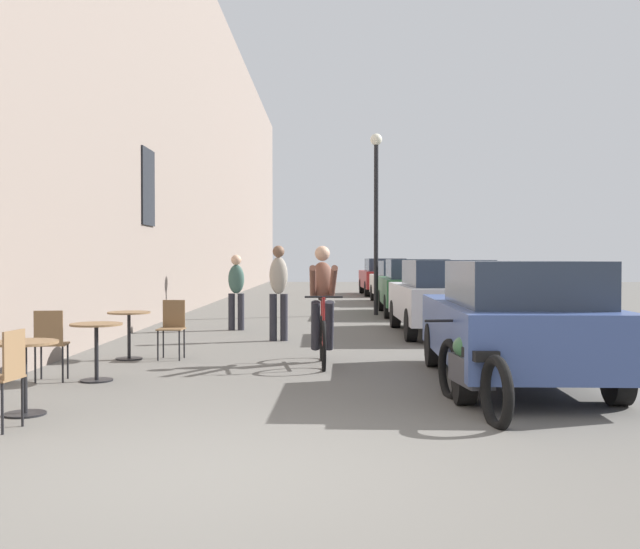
{
  "coord_description": "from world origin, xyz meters",
  "views": [
    {
      "loc": [
        0.84,
        -5.31,
        1.52
      ],
      "look_at": [
        0.64,
        10.74,
        1.18
      ],
      "focal_mm": 42.19,
      "sensor_mm": 36.0,
      "label": 1
    }
  ],
  "objects_px": {
    "cafe_table_mid": "(96,339)",
    "pedestrian_near": "(279,287)",
    "cafe_chair_mid_toward_street": "(50,340)",
    "pedestrian_mid": "(236,288)",
    "cafe_chair_far_toward_street": "(172,325)",
    "parked_car_fifth": "(384,276)",
    "parked_motorcycle": "(472,370)",
    "parked_car_second": "(443,296)",
    "cafe_table_near": "(25,362)",
    "cyclist_on_bicycle": "(323,308)",
    "street_lamp": "(376,200)",
    "parked_car_nearest": "(514,321)",
    "parked_car_fourth": "(400,281)",
    "parked_car_third": "(415,286)",
    "cafe_chair_near_toward_street": "(3,372)",
    "cafe_table_far": "(129,325)"
  },
  "relations": [
    {
      "from": "cafe_table_near",
      "to": "parked_car_fourth",
      "type": "bearing_deg",
      "value": 73.78
    },
    {
      "from": "cafe_table_mid",
      "to": "pedestrian_near",
      "type": "bearing_deg",
      "value": 67.03
    },
    {
      "from": "cyclist_on_bicycle",
      "to": "parked_car_third",
      "type": "xyz_separation_m",
      "value": [
        2.41,
        9.51,
        -0.03
      ]
    },
    {
      "from": "pedestrian_near",
      "to": "parked_car_fifth",
      "type": "bearing_deg",
      "value": 79.63
    },
    {
      "from": "cafe_chair_far_toward_street",
      "to": "parked_car_fifth",
      "type": "xyz_separation_m",
      "value": [
        4.67,
        20.12,
        0.28
      ]
    },
    {
      "from": "cafe_chair_mid_toward_street",
      "to": "pedestrian_near",
      "type": "distance_m",
      "value": 5.33
    },
    {
      "from": "cafe_chair_mid_toward_street",
      "to": "parked_car_fifth",
      "type": "bearing_deg",
      "value": 75.6
    },
    {
      "from": "parked_car_nearest",
      "to": "parked_car_third",
      "type": "relative_size",
      "value": 0.99
    },
    {
      "from": "cyclist_on_bicycle",
      "to": "street_lamp",
      "type": "bearing_deg",
      "value": 81.84
    },
    {
      "from": "parked_car_third",
      "to": "parked_car_fifth",
      "type": "relative_size",
      "value": 0.98
    },
    {
      "from": "cyclist_on_bicycle",
      "to": "pedestrian_mid",
      "type": "height_order",
      "value": "cyclist_on_bicycle"
    },
    {
      "from": "street_lamp",
      "to": "cafe_table_mid",
      "type": "bearing_deg",
      "value": -110.6
    },
    {
      "from": "cafe_chair_far_toward_street",
      "to": "parked_motorcycle",
      "type": "distance_m",
      "value": 5.43
    },
    {
      "from": "street_lamp",
      "to": "parked_car_nearest",
      "type": "height_order",
      "value": "street_lamp"
    },
    {
      "from": "cafe_chair_near_toward_street",
      "to": "cafe_table_far",
      "type": "height_order",
      "value": "cafe_chair_near_toward_street"
    },
    {
      "from": "pedestrian_near",
      "to": "parked_motorcycle",
      "type": "xyz_separation_m",
      "value": [
        2.37,
        -6.37,
        -0.59
      ]
    },
    {
      "from": "parked_car_third",
      "to": "parked_car_fifth",
      "type": "bearing_deg",
      "value": 90.16
    },
    {
      "from": "cafe_chair_near_toward_street",
      "to": "cafe_table_near",
      "type": "bearing_deg",
      "value": 96.63
    },
    {
      "from": "cafe_chair_mid_toward_street",
      "to": "parked_car_fifth",
      "type": "relative_size",
      "value": 0.2
    },
    {
      "from": "parked_car_nearest",
      "to": "pedestrian_near",
      "type": "bearing_deg",
      "value": 123.48
    },
    {
      "from": "cafe_chair_far_toward_street",
      "to": "parked_car_second",
      "type": "height_order",
      "value": "parked_car_second"
    },
    {
      "from": "cafe_chair_far_toward_street",
      "to": "parked_car_fifth",
      "type": "distance_m",
      "value": 20.66
    },
    {
      "from": "cyclist_on_bicycle",
      "to": "pedestrian_near",
      "type": "relative_size",
      "value": 1.0
    },
    {
      "from": "cafe_table_mid",
      "to": "parked_car_third",
      "type": "distance_m",
      "value": 12.24
    },
    {
      "from": "parked_car_second",
      "to": "pedestrian_near",
      "type": "bearing_deg",
      "value": -159.7
    },
    {
      "from": "cafe_table_far",
      "to": "parked_car_nearest",
      "type": "bearing_deg",
      "value": -22.78
    },
    {
      "from": "cafe_chair_mid_toward_street",
      "to": "cafe_chair_far_toward_street",
      "type": "distance_m",
      "value": 2.42
    },
    {
      "from": "cafe_table_near",
      "to": "cafe_chair_far_toward_street",
      "type": "height_order",
      "value": "cafe_chair_far_toward_street"
    },
    {
      "from": "cafe_chair_far_toward_street",
      "to": "parked_car_third",
      "type": "distance_m",
      "value": 10.14
    },
    {
      "from": "parked_car_nearest",
      "to": "parked_car_second",
      "type": "bearing_deg",
      "value": 89.61
    },
    {
      "from": "cafe_table_mid",
      "to": "parked_car_fourth",
      "type": "bearing_deg",
      "value": 72.14
    },
    {
      "from": "cafe_chair_mid_toward_street",
      "to": "pedestrian_mid",
      "type": "height_order",
      "value": "pedestrian_mid"
    },
    {
      "from": "cafe_table_mid",
      "to": "parked_car_nearest",
      "type": "relative_size",
      "value": 0.17
    },
    {
      "from": "cafe_table_mid",
      "to": "pedestrian_mid",
      "type": "xyz_separation_m",
      "value": [
        0.91,
        6.68,
        0.38
      ]
    },
    {
      "from": "cafe_chair_far_toward_street",
      "to": "cyclist_on_bicycle",
      "type": "bearing_deg",
      "value": -13.02
    },
    {
      "from": "parked_car_fifth",
      "to": "parked_car_third",
      "type": "bearing_deg",
      "value": -89.84
    },
    {
      "from": "cafe_table_mid",
      "to": "cafe_table_far",
      "type": "height_order",
      "value": "same"
    },
    {
      "from": "pedestrian_mid",
      "to": "parked_motorcycle",
      "type": "height_order",
      "value": "pedestrian_mid"
    },
    {
      "from": "cafe_table_near",
      "to": "parked_car_second",
      "type": "distance_m",
      "value": 9.42
    },
    {
      "from": "pedestrian_near",
      "to": "parked_car_fourth",
      "type": "xyz_separation_m",
      "value": [
        3.35,
        11.85,
        -0.25
      ]
    },
    {
      "from": "cafe_chair_mid_toward_street",
      "to": "parked_car_fourth",
      "type": "height_order",
      "value": "parked_car_fourth"
    },
    {
      "from": "parked_car_fourth",
      "to": "parked_car_fifth",
      "type": "relative_size",
      "value": 0.95
    },
    {
      "from": "cafe_chair_near_toward_street",
      "to": "cafe_chair_far_toward_street",
      "type": "height_order",
      "value": "same"
    },
    {
      "from": "parked_car_third",
      "to": "street_lamp",
      "type": "bearing_deg",
      "value": -178.92
    },
    {
      "from": "cafe_chair_near_toward_street",
      "to": "cyclist_on_bicycle",
      "type": "distance_m",
      "value": 5.09
    },
    {
      "from": "cafe_chair_far_toward_street",
      "to": "pedestrian_near",
      "type": "distance_m",
      "value": 2.94
    },
    {
      "from": "cafe_chair_mid_toward_street",
      "to": "cafe_table_far",
      "type": "bearing_deg",
      "value": 78.91
    },
    {
      "from": "cafe_chair_far_toward_street",
      "to": "street_lamp",
      "type": "xyz_separation_m",
      "value": [
        3.65,
        8.96,
        2.59
      ]
    },
    {
      "from": "pedestrian_near",
      "to": "parked_car_nearest",
      "type": "relative_size",
      "value": 0.42
    },
    {
      "from": "cafe_chair_mid_toward_street",
      "to": "parked_motorcycle",
      "type": "bearing_deg",
      "value": -19.07
    }
  ]
}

